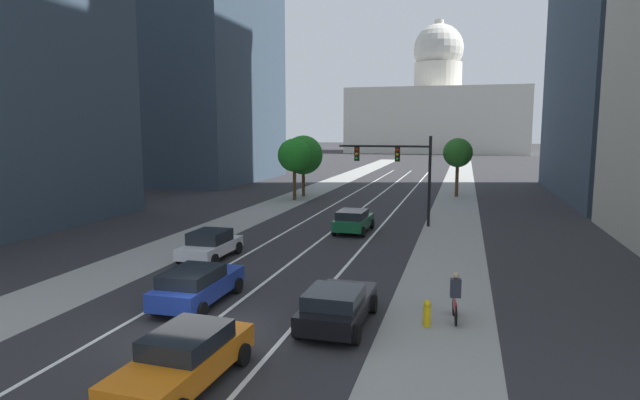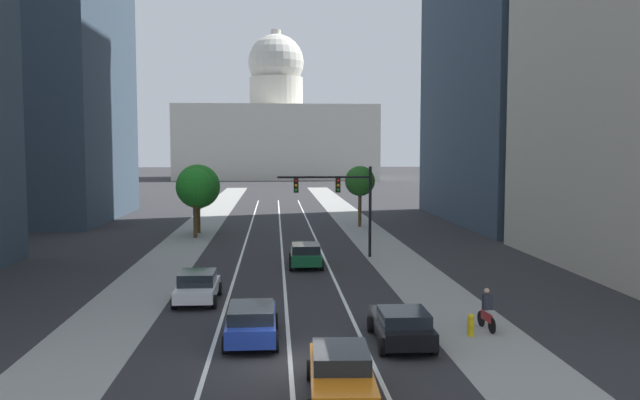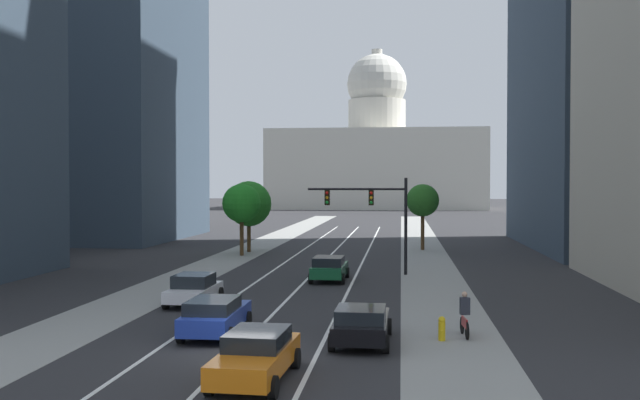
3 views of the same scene
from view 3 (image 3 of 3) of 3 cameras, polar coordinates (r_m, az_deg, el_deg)
The scene contains 19 objects.
ground_plane at distance 63.99m, azimuth 1.50°, elevation -3.84°, with size 400.00×400.00×0.00m, color #2B2B2D.
sidewalk_left at distance 60.22m, azimuth -6.09°, elevation -4.17°, with size 3.80×130.00×0.01m, color gray.
sidewalk_right at distance 58.79m, azimuth 8.41°, elevation -4.31°, with size 3.80×130.00×0.01m, color gray.
lane_stripe_left at distance 49.55m, azimuth -3.30°, elevation -5.36°, with size 0.16×90.00×0.01m, color white.
lane_stripe_center at distance 49.15m, azimuth -0.05°, elevation -5.41°, with size 0.16×90.00×0.01m, color white.
lane_stripe_right at distance 48.90m, azimuth 3.24°, elevation -5.45°, with size 0.16×90.00×0.01m, color white.
office_tower_far_left at distance 80.23m, azimuth -18.55°, elevation 13.59°, with size 21.42×22.85×45.70m.
capitol_building at distance 163.25m, azimuth 4.60°, elevation 3.35°, with size 48.20×25.35×36.51m.
car_white at distance 34.54m, azimuth -10.15°, elevation -7.07°, with size 2.04×4.14×1.47m.
car_black at distance 25.92m, azimuth 3.37°, elevation -9.93°, with size 2.13×4.41×1.40m.
car_blue at distance 27.53m, azimuth -8.46°, elevation -9.19°, with size 2.06×4.56×1.46m.
car_orange at distance 21.29m, azimuth -5.18°, elevation -12.35°, with size 2.17×4.78×1.47m.
car_green at distance 42.04m, azimuth 0.76°, elevation -5.50°, with size 2.13×4.27×1.48m.
traffic_signal_mast at distance 44.92m, azimuth 4.40°, elevation -0.64°, with size 6.35×0.39×6.15m.
fire_hydrant at distance 26.77m, azimuth 9.81°, elevation -10.18°, with size 0.26×0.35×0.91m.
cyclist at distance 27.52m, azimuth 11.61°, elevation -9.05°, with size 0.39×1.70×1.72m.
street_tree_mid_left at distance 56.74m, azimuth -6.35°, elevation -0.29°, with size 3.09×3.09×5.75m.
street_tree_mid_right at distance 61.89m, azimuth 8.30°, elevation -0.06°, with size 2.83×2.83×5.74m.
street_tree_near_left at distance 59.77m, azimuth -5.77°, elevation -0.31°, with size 3.82×3.82×5.99m.
Camera 3 is at (5.63, -23.48, 5.82)m, focal length 39.61 mm.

